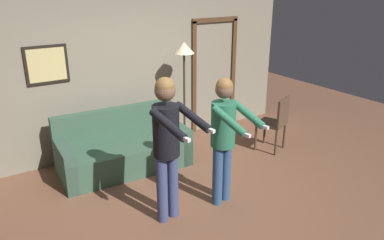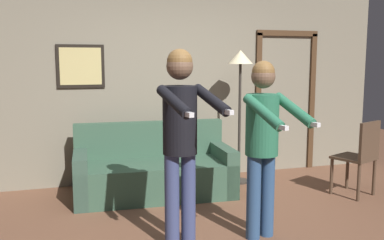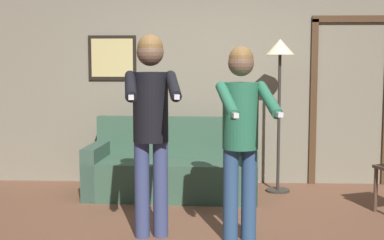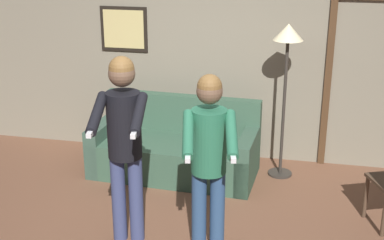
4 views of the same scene
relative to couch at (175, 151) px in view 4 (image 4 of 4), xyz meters
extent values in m
plane|color=brown|center=(0.34, -1.43, -0.28)|extent=(12.00, 12.00, 0.00)
cube|color=gray|center=(0.34, 0.69, 1.02)|extent=(6.40, 0.06, 2.60)
cube|color=black|center=(-0.80, 0.65, 1.29)|extent=(0.60, 0.02, 0.55)
cube|color=tan|center=(-0.80, 0.63, 1.29)|extent=(0.52, 0.01, 0.47)
cube|color=#4C331E|center=(1.70, 0.64, 0.74)|extent=(0.08, 0.04, 2.04)
cube|color=#395944|center=(0.00, -0.04, -0.07)|extent=(1.94, 0.95, 0.42)
cube|color=#395944|center=(0.02, 0.31, 0.37)|extent=(1.90, 0.24, 0.45)
cube|color=#395545|center=(-0.87, 0.00, 0.01)|extent=(0.20, 0.86, 0.58)
cube|color=#395744|center=(0.87, -0.09, 0.01)|extent=(0.20, 0.86, 0.58)
cylinder|color=#332D28|center=(1.22, 0.21, -0.27)|extent=(0.28, 0.28, 0.02)
cylinder|color=#332D28|center=(1.22, 0.21, 0.53)|extent=(0.04, 0.04, 1.58)
cone|color=#F9EAB7|center=(1.22, 0.21, 1.41)|extent=(0.33, 0.33, 0.18)
cylinder|color=#3A4472|center=(-0.15, -1.51, 0.14)|extent=(0.13, 0.13, 0.84)
cylinder|color=#3A4472|center=(0.01, -1.48, 0.14)|extent=(0.13, 0.13, 0.84)
cylinder|color=black|center=(-0.07, -1.50, 0.85)|extent=(0.30, 0.30, 0.59)
sphere|color=brown|center=(-0.07, -1.50, 1.32)|extent=(0.23, 0.23, 0.23)
sphere|color=brown|center=(-0.07, -1.50, 1.36)|extent=(0.22, 0.22, 0.22)
cylinder|color=black|center=(-0.20, -1.77, 1.05)|extent=(0.18, 0.53, 0.24)
cube|color=white|center=(-0.16, -2.02, 0.97)|extent=(0.06, 0.15, 0.04)
cylinder|color=black|center=(0.14, -1.72, 1.05)|extent=(0.18, 0.53, 0.24)
cube|color=white|center=(0.18, -1.96, 0.97)|extent=(0.06, 0.15, 0.04)
cylinder|color=#2D4C77|center=(0.61, -1.56, 0.12)|extent=(0.13, 0.13, 0.79)
cylinder|color=#2D4C77|center=(0.76, -1.53, 0.12)|extent=(0.13, 0.13, 0.79)
cylinder|color=#286B4C|center=(0.69, -1.55, 0.79)|extent=(0.30, 0.30, 0.56)
sphere|color=brown|center=(0.69, -1.55, 1.22)|extent=(0.22, 0.22, 0.22)
sphere|color=brown|center=(0.69, -1.55, 1.26)|extent=(0.21, 0.21, 0.21)
cylinder|color=#286B4C|center=(0.57, -1.80, 0.94)|extent=(0.19, 0.49, 0.28)
cube|color=white|center=(0.61, -2.02, 0.84)|extent=(0.07, 0.16, 0.04)
cylinder|color=#286B4C|center=(0.90, -1.73, 0.94)|extent=(0.19, 0.49, 0.28)
cube|color=white|center=(0.95, -1.95, 0.84)|extent=(0.07, 0.16, 0.04)
cylinder|color=#4C3828|center=(2.11, -0.61, -0.05)|extent=(0.04, 0.04, 0.45)
cylinder|color=#4C3828|center=(2.25, -0.95, -0.05)|extent=(0.04, 0.04, 0.45)
camera|label=1|loc=(-1.91, -4.87, 2.42)|focal=35.00mm
camera|label=2|loc=(-1.04, -5.03, 1.36)|focal=40.00mm
camera|label=3|loc=(0.46, -6.00, 1.22)|focal=50.00mm
camera|label=4|loc=(1.43, -5.62, 2.45)|focal=50.00mm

